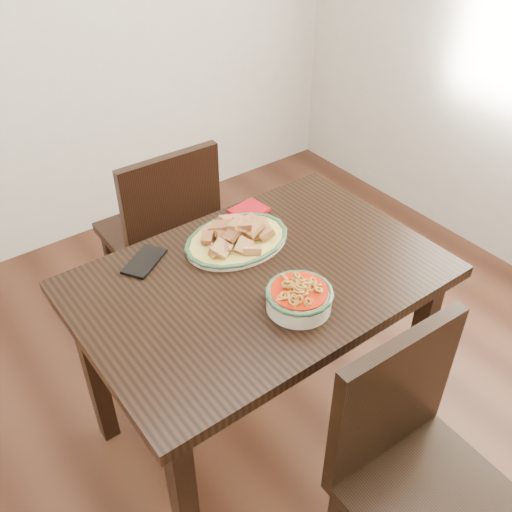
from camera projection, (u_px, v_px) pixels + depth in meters
floor at (260, 453)px, 2.13m from camera, size 3.50×3.50×0.00m
dining_table at (260, 299)px, 1.85m from camera, size 1.14×0.76×0.75m
chair_far at (164, 229)px, 2.42m from camera, size 0.43×0.43×0.89m
chair_near at (413, 463)px, 1.55m from camera, size 0.43×0.43×0.89m
fish_plate at (237, 232)px, 1.89m from camera, size 0.36×0.28×0.11m
noodle_bowl at (299, 296)px, 1.64m from camera, size 0.20×0.20×0.08m
smartphone at (144, 261)px, 1.83m from camera, size 0.18×0.16×0.01m
napkin at (249, 210)px, 2.06m from camera, size 0.13×0.12×0.01m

